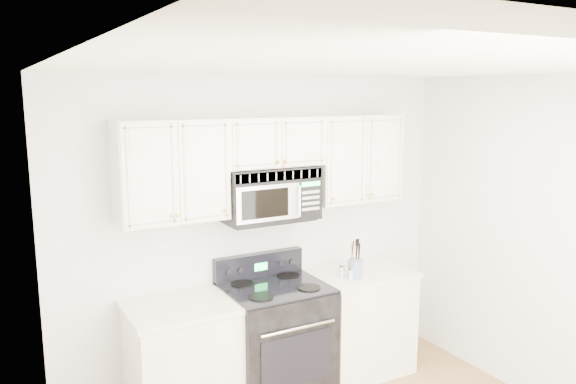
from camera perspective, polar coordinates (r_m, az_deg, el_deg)
room at (r=3.34m, az=11.07°, el=-10.42°), size 3.51×3.51×2.61m
base_cabinet_left at (r=4.50m, az=-10.26°, el=-16.96°), size 0.86×0.65×0.92m
base_cabinet_right at (r=5.17m, az=7.21°, el=-13.14°), size 0.86×0.65×0.92m
range at (r=4.72m, az=-1.30°, el=-14.69°), size 0.80×0.72×1.13m
upper_cabinets at (r=4.49m, az=-1.77°, el=3.35°), size 2.44×0.37×0.75m
microwave at (r=4.49m, az=-1.91°, el=-0.16°), size 0.77×0.43×0.42m
utensil_crock at (r=4.79m, az=6.85°, el=-7.64°), size 0.13×0.13×0.33m
shaker_salt at (r=4.80m, az=5.50°, el=-7.99°), size 0.05×0.05×0.11m
shaker_pepper at (r=4.73m, az=6.38°, el=-8.26°), size 0.05×0.05×0.11m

